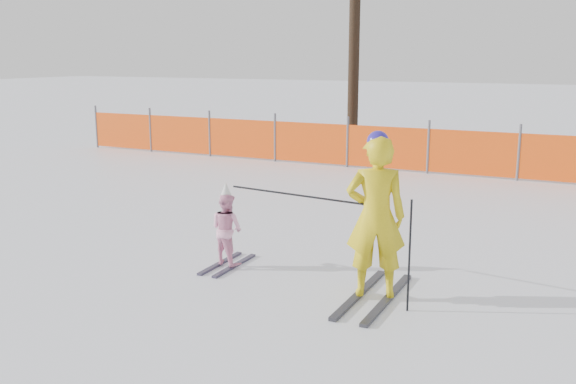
# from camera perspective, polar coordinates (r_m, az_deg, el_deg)

# --- Properties ---
(ground) EXTENTS (120.00, 120.00, 0.00)m
(ground) POSITION_cam_1_polar(r_m,az_deg,el_deg) (8.02, -1.57, -7.68)
(ground) COLOR white
(ground) RESTS_ON ground
(adult) EXTENTS (0.78, 1.66, 1.91)m
(adult) POSITION_cam_1_polar(r_m,az_deg,el_deg) (7.18, 7.81, -2.20)
(adult) COLOR black
(adult) RESTS_ON ground
(child) EXTENTS (0.53, 1.01, 1.12)m
(child) POSITION_cam_1_polar(r_m,az_deg,el_deg) (8.38, -5.47, -3.20)
(child) COLOR black
(child) RESTS_ON ground
(ski_poles) EXTENTS (2.44, 0.47, 1.24)m
(ski_poles) POSITION_cam_1_polar(r_m,az_deg,el_deg) (7.34, 4.44, -2.29)
(ski_poles) COLOR black
(ski_poles) RESTS_ON ground
(safety_fence) EXTENTS (15.47, 0.06, 1.25)m
(safety_fence) POSITION_cam_1_polar(r_m,az_deg,el_deg) (15.99, 4.16, 4.28)
(safety_fence) COLOR #595960
(safety_fence) RESTS_ON ground
(tree_trunks) EXTENTS (8.67, 3.31, 6.25)m
(tree_trunks) POSITION_cam_1_polar(r_m,az_deg,el_deg) (17.24, 23.06, 12.14)
(tree_trunks) COLOR black
(tree_trunks) RESTS_ON ground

